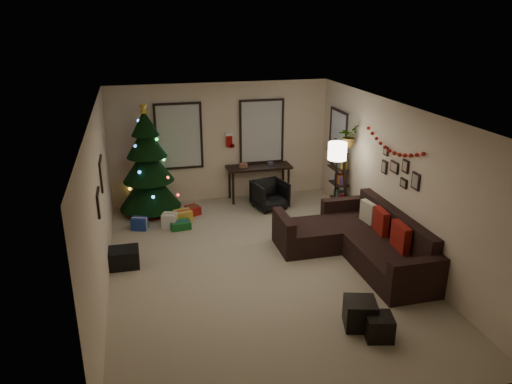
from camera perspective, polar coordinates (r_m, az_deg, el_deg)
floor at (r=8.63m, az=0.33°, el=-8.58°), size 7.00×7.00×0.00m
ceiling at (r=7.72m, az=0.37°, el=9.32°), size 7.00×7.00×0.00m
wall_back at (r=11.36m, az=-4.06°, el=5.75°), size 5.00×0.00×5.00m
wall_front at (r=5.10m, az=10.42°, el=-13.30°), size 5.00×0.00×5.00m
wall_left at (r=7.88m, az=-17.57°, el=-1.64°), size 0.00×7.00×7.00m
wall_right at (r=9.00m, az=15.96°, el=1.20°), size 0.00×7.00×7.00m
window_back_left at (r=11.16m, az=-8.90°, el=6.36°), size 1.05×0.06×1.50m
window_back_right at (r=11.48m, az=0.64°, el=6.98°), size 1.05×0.06×1.50m
window_right_wall at (r=11.13m, az=9.49°, el=6.03°), size 0.06×0.90×1.30m
christmas_tree at (r=10.81m, az=-12.35°, el=2.76°), size 1.32×1.32×2.46m
presents at (r=10.38m, az=-9.52°, el=-3.10°), size 1.43×1.00×0.30m
sofa at (r=9.01m, az=11.83°, el=-5.66°), size 1.99×2.88×0.89m
pillow_red_a at (r=8.50m, az=16.32°, el=-5.11°), size 0.16×0.49×0.49m
pillow_red_b at (r=9.04m, az=14.19°, el=-3.36°), size 0.16×0.46×0.46m
pillow_cream at (r=9.45m, az=12.81°, el=-2.29°), size 0.16×0.41×0.40m
ottoman_near at (r=7.20m, az=11.89°, el=-13.54°), size 0.52×0.52×0.40m
ottoman_far at (r=7.05m, az=13.98°, el=-14.84°), size 0.43×0.43×0.34m
desk at (r=11.43m, az=0.34°, el=2.57°), size 1.49×0.53×0.80m
desk_chair at (r=10.99m, az=1.61°, el=-0.33°), size 0.75×0.72×0.64m
bookshelf at (r=10.75m, az=9.64°, el=1.55°), size 0.30×0.48×1.62m
potted_plant at (r=10.21m, az=10.65°, el=6.74°), size 0.69×0.68×0.57m
floor_lamp at (r=9.91m, az=9.33°, el=4.04°), size 0.37×0.37×1.74m
art_map at (r=8.60m, az=-17.36°, el=2.06°), size 0.04×0.60×0.50m
art_abstract at (r=7.54m, az=-17.65°, el=-1.15°), size 0.04×0.45×0.35m
gallery at (r=8.86m, az=16.21°, el=2.40°), size 0.03×1.25×0.54m
garland at (r=8.96m, az=15.47°, el=5.20°), size 0.08×1.90×0.30m
stocking_left at (r=11.33m, az=-4.83°, el=6.66°), size 0.20×0.05×0.36m
stocking_right at (r=11.32m, az=-3.08°, el=6.05°), size 0.20×0.05×0.36m
storage_bin at (r=8.88m, az=-15.40°, el=-7.35°), size 0.64×0.43×0.32m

